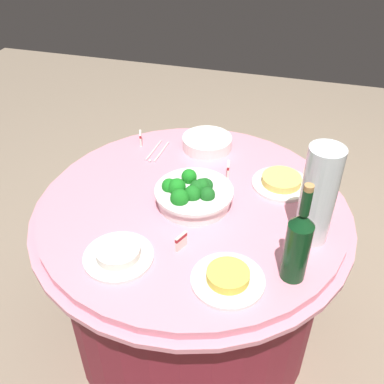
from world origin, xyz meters
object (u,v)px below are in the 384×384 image
at_px(broccoli_bowl, 193,194).
at_px(food_plate_rice, 118,254).
at_px(label_placard_front, 181,241).
at_px(label_placard_mid, 141,137).
at_px(decorative_fruit_vase, 317,201).
at_px(food_plate_fried_egg, 228,278).
at_px(wine_bottle, 298,244).
at_px(label_placard_rear, 228,169).
at_px(plate_stack, 207,143).
at_px(serving_tongs, 157,152).
at_px(food_plate_noodles, 281,182).

xyz_separation_m(broccoli_bowl, food_plate_rice, (0.32, -0.15, -0.03)).
xyz_separation_m(broccoli_bowl, label_placard_front, (0.22, 0.02, -0.01)).
relative_size(label_placard_front, label_placard_mid, 1.00).
distance_m(broccoli_bowl, label_placard_mid, 0.48).
relative_size(decorative_fruit_vase, food_plate_fried_egg, 1.55).
bearing_deg(decorative_fruit_vase, wine_bottle, -12.06).
bearing_deg(label_placard_mid, label_placard_rear, 72.16).
distance_m(broccoli_bowl, plate_stack, 0.39).
bearing_deg(label_placard_front, wine_bottle, 86.19).
xyz_separation_m(broccoli_bowl, decorative_fruit_vase, (0.06, 0.42, 0.10)).
relative_size(serving_tongs, food_plate_rice, 0.76).
relative_size(wine_bottle, food_plate_rice, 1.53).
distance_m(food_plate_fried_egg, label_placard_mid, 0.85).
relative_size(decorative_fruit_vase, label_placard_rear, 6.18).
bearing_deg(label_placard_rear, wine_bottle, 32.30).
xyz_separation_m(decorative_fruit_vase, food_plate_fried_egg, (0.26, -0.22, -0.13)).
distance_m(food_plate_noodles, label_placard_front, 0.50).
relative_size(food_plate_noodles, label_placard_mid, 4.00).
height_order(serving_tongs, label_placard_mid, label_placard_mid).
height_order(broccoli_bowl, wine_bottle, wine_bottle).
bearing_deg(serving_tongs, broccoli_bowl, 39.01).
height_order(wine_bottle, food_plate_noodles, wine_bottle).
height_order(wine_bottle, decorative_fruit_vase, decorative_fruit_vase).
distance_m(plate_stack, food_plate_noodles, 0.39).
distance_m(wine_bottle, serving_tongs, 0.83).
xyz_separation_m(plate_stack, label_placard_mid, (0.04, -0.28, 0.01)).
bearing_deg(food_plate_noodles, wine_bottle, 10.55).
distance_m(serving_tongs, label_placard_front, 0.58).
bearing_deg(food_plate_rice, broccoli_bowl, 154.49).
distance_m(wine_bottle, food_plate_rice, 0.54).
distance_m(plate_stack, serving_tongs, 0.22).
distance_m(wine_bottle, decorative_fruit_vase, 0.19).
relative_size(decorative_fruit_vase, food_plate_noodles, 1.55).
relative_size(broccoli_bowl, label_placard_rear, 5.09).
bearing_deg(serving_tongs, label_placard_rear, 75.78).
height_order(food_plate_noodles, label_placard_rear, label_placard_rear).
bearing_deg(wine_bottle, food_plate_noodles, -169.45).
distance_m(plate_stack, food_plate_rice, 0.72).
distance_m(food_plate_fried_egg, food_plate_noodles, 0.53).
bearing_deg(label_placard_mid, label_placard_front, 31.66).
height_order(food_plate_rice, label_placard_front, label_placard_front).
height_order(broccoli_bowl, label_placard_rear, broccoli_bowl).
xyz_separation_m(decorative_fruit_vase, label_placard_mid, (-0.40, -0.74, -0.12)).
bearing_deg(food_plate_rice, label_placard_rear, 155.96).
xyz_separation_m(serving_tongs, food_plate_noodles, (0.09, 0.53, 0.01)).
bearing_deg(food_plate_fried_egg, label_placard_rear, -168.30).
bearing_deg(label_placard_rear, decorative_fruit_vase, 50.61).
xyz_separation_m(broccoli_bowl, food_plate_noodles, (-0.20, 0.29, -0.03)).
bearing_deg(serving_tongs, plate_stack, 116.09).
relative_size(label_placard_front, label_placard_rear, 1.00).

